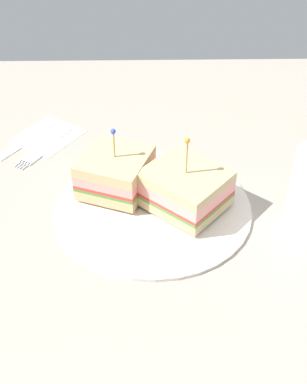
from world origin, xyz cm
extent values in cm
cube|color=#9E9384|center=(0.00, 0.00, -1.00)|extent=(94.84, 94.84, 2.00)
cylinder|color=silver|center=(0.00, 0.00, 0.44)|extent=(26.02, 26.02, 0.88)
cube|color=tan|center=(0.32, 4.09, 1.52)|extent=(13.01, 13.13, 1.28)
cube|color=#478438|center=(0.32, 4.09, 2.36)|extent=(13.01, 13.13, 0.40)
cube|color=red|center=(0.32, 4.09, 2.81)|extent=(13.01, 13.13, 0.50)
cube|color=#E59389|center=(0.32, 4.09, 3.87)|extent=(13.01, 13.13, 1.62)
cube|color=tan|center=(0.32, 4.09, 5.31)|extent=(13.01, 13.13, 1.28)
cylinder|color=tan|center=(0.32, 4.09, 8.04)|extent=(0.30, 0.30, 5.44)
sphere|color=orange|center=(0.32, 4.09, 10.76)|extent=(0.70, 0.70, 0.70)
cube|color=tan|center=(-3.62, -5.08, 1.62)|extent=(11.24, 11.07, 1.48)
cube|color=#478438|center=(-3.62, -5.08, 2.56)|extent=(11.24, 11.07, 0.40)
cube|color=red|center=(-3.62, -5.08, 3.01)|extent=(11.24, 11.07, 0.50)
cube|color=#E59389|center=(-3.62, -5.08, 3.91)|extent=(11.24, 11.07, 1.31)
cube|color=tan|center=(-3.62, -5.08, 5.30)|extent=(11.24, 11.07, 1.48)
cylinder|color=tan|center=(-3.62, -5.08, 7.61)|extent=(0.30, 0.30, 4.62)
sphere|color=blue|center=(-3.62, -5.08, 9.92)|extent=(0.70, 0.70, 0.70)
cube|color=white|center=(-18.39, -16.62, 0.07)|extent=(12.70, 12.45, 0.15)
cube|color=silver|center=(-17.39, -15.10, 0.18)|extent=(7.48, 4.86, 0.35)
cube|color=silver|center=(-12.27, -18.21, 0.18)|extent=(4.22, 3.75, 0.35)
cube|color=silver|center=(-10.77, -19.99, 0.18)|extent=(1.80, 1.19, 0.35)
cube|color=silver|center=(-10.51, -19.56, 0.18)|extent=(1.80, 1.19, 0.35)
cube|color=silver|center=(-10.26, -19.13, 0.18)|extent=(1.80, 1.19, 0.35)
cube|color=silver|center=(-10.00, -18.71, 0.18)|extent=(1.80, 1.19, 0.35)
cube|color=silver|center=(-19.38, -18.15, 0.18)|extent=(6.80, 4.99, 0.35)
cube|color=silver|center=(-14.68, -21.42, 0.18)|extent=(6.60, 5.23, 0.24)
camera|label=1|loc=(52.94, -0.98, 44.74)|focal=48.54mm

